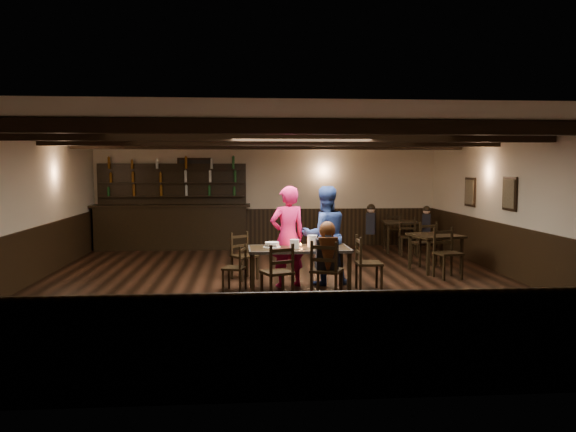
{
  "coord_description": "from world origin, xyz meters",
  "views": [
    {
      "loc": [
        -0.58,
        -9.88,
        2.11
      ],
      "look_at": [
        0.18,
        0.2,
        1.23
      ],
      "focal_mm": 35.0,
      "sensor_mm": 36.0,
      "label": 1
    }
  ],
  "objects": [
    {
      "name": "ground",
      "position": [
        0.0,
        0.0,
        0.0
      ],
      "size": [
        10.0,
        10.0,
        0.0
      ],
      "primitive_type": "plane",
      "color": "black",
      "rests_on": "ground"
    },
    {
      "name": "room_shell",
      "position": [
        0.01,
        0.04,
        1.75
      ],
      "size": [
        9.02,
        10.02,
        2.71
      ],
      "color": "beige",
      "rests_on": "ground"
    },
    {
      "name": "dining_table",
      "position": [
        0.32,
        -0.52,
        0.68
      ],
      "size": [
        1.72,
        0.88,
        0.75
      ],
      "color": "black",
      "rests_on": "ground"
    },
    {
      "name": "chair_near_left",
      "position": [
        -0.07,
        -1.29,
        0.54
      ],
      "size": [
        0.56,
        0.55,
        0.93
      ],
      "color": "black",
      "rests_on": "ground"
    },
    {
      "name": "chair_near_right",
      "position": [
        0.65,
        -1.31,
        0.57
      ],
      "size": [
        0.59,
        0.58,
        0.97
      ],
      "color": "black",
      "rests_on": "ground"
    },
    {
      "name": "chair_end_left",
      "position": [
        -0.71,
        -0.44,
        0.46
      ],
      "size": [
        0.44,
        0.46,
        0.79
      ],
      "color": "black",
      "rests_on": "ground"
    },
    {
      "name": "chair_end_right",
      "position": [
        1.43,
        -0.56,
        0.55
      ],
      "size": [
        0.43,
        0.45,
        0.95
      ],
      "color": "black",
      "rests_on": "ground"
    },
    {
      "name": "chair_far_pushed",
      "position": [
        -0.65,
        0.64,
        0.52
      ],
      "size": [
        0.56,
        0.56,
        0.88
      ],
      "color": "black",
      "rests_on": "ground"
    },
    {
      "name": "woman_pink",
      "position": [
        0.16,
        -0.09,
        0.89
      ],
      "size": [
        0.74,
        0.6,
        1.78
      ],
      "primitive_type": "imported",
      "rotation": [
        0.0,
        0.0,
        3.44
      ],
      "color": "#DC116E",
      "rests_on": "ground"
    },
    {
      "name": "man_blue",
      "position": [
        0.83,
        0.04,
        0.89
      ],
      "size": [
        0.96,
        0.81,
        1.77
      ],
      "primitive_type": "imported",
      "rotation": [
        0.0,
        0.0,
        3.31
      ],
      "color": "navy",
      "rests_on": "ground"
    },
    {
      "name": "seated_person",
      "position": [
        0.69,
        -1.25,
        0.83
      ],
      "size": [
        0.34,
        0.51,
        0.83
      ],
      "color": "black",
      "rests_on": "ground"
    },
    {
      "name": "cake",
      "position": [
        -0.14,
        -0.47,
        0.79
      ],
      "size": [
        0.3,
        0.3,
        0.09
      ],
      "color": "white",
      "rests_on": "dining_table"
    },
    {
      "name": "plate_stack_a",
      "position": [
        0.23,
        -0.58,
        0.83
      ],
      "size": [
        0.16,
        0.16,
        0.15
      ],
      "primitive_type": "cylinder",
      "color": "white",
      "rests_on": "dining_table"
    },
    {
      "name": "plate_stack_b",
      "position": [
        0.55,
        -0.44,
        0.85
      ],
      "size": [
        0.17,
        0.17,
        0.2
      ],
      "primitive_type": "cylinder",
      "color": "white",
      "rests_on": "dining_table"
    },
    {
      "name": "tea_light",
      "position": [
        0.35,
        -0.43,
        0.78
      ],
      "size": [
        0.05,
        0.05,
        0.06
      ],
      "color": "#A5A8AD",
      "rests_on": "dining_table"
    },
    {
      "name": "salt_shaker",
      "position": [
        0.66,
        -0.63,
        0.8
      ],
      "size": [
        0.04,
        0.04,
        0.09
      ],
      "primitive_type": "cylinder",
      "color": "silver",
      "rests_on": "dining_table"
    },
    {
      "name": "pepper_shaker",
      "position": [
        0.68,
        -0.62,
        0.8
      ],
      "size": [
        0.03,
        0.03,
        0.09
      ],
      "primitive_type": "cylinder",
      "color": "#A5A8AD",
      "rests_on": "dining_table"
    },
    {
      "name": "drink_glass",
      "position": [
        0.59,
        -0.38,
        0.81
      ],
      "size": [
        0.08,
        0.08,
        0.12
      ],
      "primitive_type": "cylinder",
      "color": "silver",
      "rests_on": "dining_table"
    },
    {
      "name": "menu_red",
      "position": [
        0.76,
        -0.62,
        0.75
      ],
      "size": [
        0.35,
        0.31,
        0.0
      ],
      "primitive_type": "cube",
      "rotation": [
        0.0,
        0.0,
        0.43
      ],
      "color": "maroon",
      "rests_on": "dining_table"
    },
    {
      "name": "menu_blue",
      "position": [
        0.81,
        -0.41,
        0.75
      ],
      "size": [
        0.41,
        0.36,
        0.0
      ],
      "primitive_type": "cube",
      "rotation": [
        0.0,
        0.0,
        -0.44
      ],
      "color": "navy",
      "rests_on": "dining_table"
    },
    {
      "name": "bar_counter",
      "position": [
        -2.48,
        4.72,
        0.73
      ],
      "size": [
        4.02,
        0.7,
        2.2
      ],
      "color": "black",
      "rests_on": "ground"
    },
    {
      "name": "back_table_a",
      "position": [
        3.24,
        1.11,
        0.66
      ],
      "size": [
        1.06,
        1.06,
        0.75
      ],
      "color": "black",
      "rests_on": "ground"
    },
    {
      "name": "back_table_b",
      "position": [
        3.28,
        3.81,
        0.65
      ],
      "size": [
        0.95,
        0.95,
        0.75
      ],
      "color": "black",
      "rests_on": "ground"
    },
    {
      "name": "bg_patron_left",
      "position": [
        2.5,
        3.69,
        0.83
      ],
      "size": [
        0.32,
        0.41,
        0.74
      ],
      "color": "black",
      "rests_on": "ground"
    },
    {
      "name": "bg_patron_right",
      "position": [
        3.92,
        3.74,
        0.8
      ],
      "size": [
        0.3,
        0.38,
        0.68
      ],
      "color": "black",
      "rests_on": "ground"
    }
  ]
}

